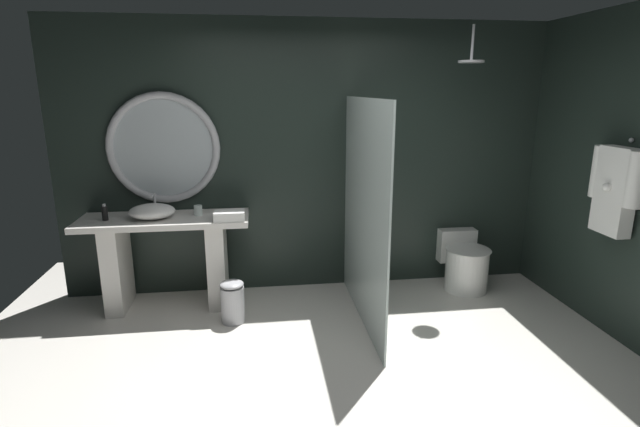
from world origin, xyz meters
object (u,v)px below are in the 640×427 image
Objects in this scene: vessel_sink at (152,211)px; hanging_bathrobe at (616,186)px; round_wall_mirror at (164,148)px; waste_bin at (233,301)px; toilet at (464,263)px; rain_shower_head at (471,59)px; tumbler_cup at (198,210)px; folded_hand_towel at (229,216)px; soap_dispenser at (105,213)px.

hanging_bathrobe reaches higher than vessel_sink.
waste_bin is (0.60, -0.68, -1.25)m from round_wall_mirror.
hanging_bathrobe is at bearing -55.88° from toilet.
toilet is at bearing 0.84° from vessel_sink.
vessel_sink is 1.27× the size of rain_shower_head.
hanging_bathrobe is at bearing -11.04° from waste_bin.
tumbler_cup is 2.76m from rain_shower_head.
folded_hand_towel is (-2.30, -0.19, 0.63)m from toilet.
folded_hand_towel is at bearing -35.98° from tumbler_cup.
folded_hand_towel is (0.59, -0.43, -0.55)m from round_wall_mirror.
toilet is (3.38, 0.05, -0.65)m from soap_dispenser.
toilet is (2.89, -0.24, -1.18)m from round_wall_mirror.
rain_shower_head is 1.19× the size of folded_hand_towel.
rain_shower_head reaches higher than tumbler_cup.
tumbler_cup is 0.89m from waste_bin.
waste_bin is (-2.99, 0.58, -1.05)m from hanging_bathrobe.
toilet is (-0.70, 1.03, -0.98)m from hanging_bathrobe.
hanging_bathrobe is (3.29, -1.05, 0.35)m from tumbler_cup.
tumbler_cup reaches higher than folded_hand_towel.
folded_hand_towel is (-0.01, 0.25, 0.70)m from waste_bin.
folded_hand_towel is (0.68, -0.15, -0.03)m from vessel_sink.
folded_hand_towel is at bearing -12.26° from vessel_sink.
tumbler_cup is at bearing 162.32° from hanging_bathrobe.
tumbler_cup is 0.66m from round_wall_mirror.
vessel_sink is at bearing 177.03° from rain_shower_head.
hanging_bathrobe reaches higher than tumbler_cup.
toilet is (2.98, 0.04, -0.65)m from vessel_sink.
round_wall_mirror is 2.71× the size of waste_bin.
vessel_sink is at bearing 0.91° from soap_dispenser.
vessel_sink reaches higher than tumbler_cup.
waste_bin is (0.30, -0.46, -0.70)m from tumbler_cup.
toilet is at bearing -4.72° from round_wall_mirror.
folded_hand_towel is at bearing -175.22° from toilet.
round_wall_mirror reaches higher than soap_dispenser.
folded_hand_towel is (0.29, -0.21, -0.01)m from tumbler_cup.
round_wall_mirror is (0.49, 0.29, 0.52)m from soap_dispenser.
toilet is at bearing 0.85° from soap_dispenser.
tumbler_cup is at bearing 9.04° from vessel_sink.
vessel_sink is at bearing -170.96° from tumbler_cup.
tumbler_cup is 0.30× the size of rain_shower_head.
round_wall_mirror is at bearing 171.04° from rain_shower_head.
vessel_sink is 3.82m from hanging_bathrobe.
round_wall_mirror is 0.91m from folded_hand_towel.
hanging_bathrobe is at bearing -17.68° from tumbler_cup.
rain_shower_head is at bearing -132.46° from toilet.
rain_shower_head reaches higher than round_wall_mirror.
waste_bin is (-2.12, -0.26, -2.03)m from rain_shower_head.
waste_bin is at bearing -57.41° from tumbler_cup.
soap_dispenser is (-0.79, -0.07, 0.02)m from tumbler_cup.
soap_dispenser is 1.36m from waste_bin.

